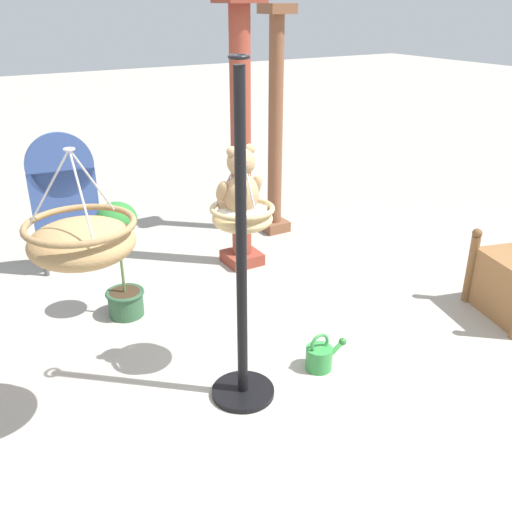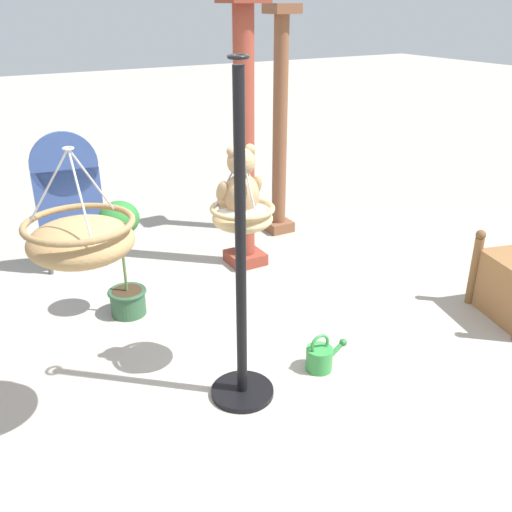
{
  "view_description": "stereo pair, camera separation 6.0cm",
  "coord_description": "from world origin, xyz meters",
  "px_view_note": "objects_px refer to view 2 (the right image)",
  "views": [
    {
      "loc": [
        -1.79,
        -2.89,
        2.53
      ],
      "look_at": [
        -0.03,
        0.06,
        0.96
      ],
      "focal_mm": 39.35,
      "sensor_mm": 36.0,
      "label": 1
    },
    {
      "loc": [
        -1.73,
        -2.92,
        2.53
      ],
      "look_at": [
        -0.03,
        0.06,
        0.96
      ],
      "focal_mm": 39.35,
      "sensor_mm": 36.0,
      "label": 2
    }
  ],
  "objects_px": {
    "hanging_basket_with_teddy": "(243,216)",
    "greenhouse_pillar_right": "(280,130)",
    "greenhouse_pillar_left": "(244,145)",
    "display_sign_board": "(68,191)",
    "teddy_bear": "(241,186)",
    "display_pole_central": "(241,309)",
    "watering_can": "(320,357)",
    "hanging_basket_left_high": "(81,239)",
    "potted_plant_fern_front": "(123,257)"
  },
  "relations": [
    {
      "from": "hanging_basket_with_teddy",
      "to": "greenhouse_pillar_right",
      "type": "xyz_separation_m",
      "value": [
        1.7,
        2.25,
        -0.03
      ]
    },
    {
      "from": "greenhouse_pillar_left",
      "to": "display_sign_board",
      "type": "bearing_deg",
      "value": 155.55
    },
    {
      "from": "greenhouse_pillar_right",
      "to": "display_sign_board",
      "type": "height_order",
      "value": "greenhouse_pillar_right"
    },
    {
      "from": "greenhouse_pillar_left",
      "to": "greenhouse_pillar_right",
      "type": "relative_size",
      "value": 1.04
    },
    {
      "from": "teddy_bear",
      "to": "greenhouse_pillar_left",
      "type": "relative_size",
      "value": 0.18
    },
    {
      "from": "display_pole_central",
      "to": "watering_can",
      "type": "xyz_separation_m",
      "value": [
        0.65,
        -0.03,
        -0.58
      ]
    },
    {
      "from": "display_pole_central",
      "to": "watering_can",
      "type": "relative_size",
      "value": 6.48
    },
    {
      "from": "display_sign_board",
      "to": "watering_can",
      "type": "bearing_deg",
      "value": -66.27
    },
    {
      "from": "display_pole_central",
      "to": "teddy_bear",
      "type": "height_order",
      "value": "display_pole_central"
    },
    {
      "from": "display_pole_central",
      "to": "hanging_basket_with_teddy",
      "type": "xyz_separation_m",
      "value": [
        0.15,
        0.25,
        0.54
      ]
    },
    {
      "from": "watering_can",
      "to": "hanging_basket_with_teddy",
      "type": "bearing_deg",
      "value": 151.11
    },
    {
      "from": "display_sign_board",
      "to": "hanging_basket_left_high",
      "type": "bearing_deg",
      "value": -99.65
    },
    {
      "from": "greenhouse_pillar_left",
      "to": "potted_plant_fern_front",
      "type": "distance_m",
      "value": 1.62
    },
    {
      "from": "display_pole_central",
      "to": "greenhouse_pillar_right",
      "type": "height_order",
      "value": "greenhouse_pillar_right"
    },
    {
      "from": "hanging_basket_left_high",
      "to": "greenhouse_pillar_right",
      "type": "relative_size",
      "value": 0.26
    },
    {
      "from": "greenhouse_pillar_left",
      "to": "hanging_basket_left_high",
      "type": "bearing_deg",
      "value": -138.72
    },
    {
      "from": "hanging_basket_with_teddy",
      "to": "watering_can",
      "type": "bearing_deg",
      "value": -28.89
    },
    {
      "from": "display_pole_central",
      "to": "display_sign_board",
      "type": "height_order",
      "value": "display_pole_central"
    },
    {
      "from": "hanging_basket_with_teddy",
      "to": "teddy_bear",
      "type": "height_order",
      "value": "teddy_bear"
    },
    {
      "from": "display_pole_central",
      "to": "watering_can",
      "type": "height_order",
      "value": "display_pole_central"
    },
    {
      "from": "hanging_basket_left_high",
      "to": "display_sign_board",
      "type": "bearing_deg",
      "value": 80.35
    },
    {
      "from": "display_pole_central",
      "to": "hanging_basket_with_teddy",
      "type": "bearing_deg",
      "value": 59.04
    },
    {
      "from": "greenhouse_pillar_right",
      "to": "potted_plant_fern_front",
      "type": "distance_m",
      "value": 2.5
    },
    {
      "from": "teddy_bear",
      "to": "potted_plant_fern_front",
      "type": "bearing_deg",
      "value": 112.22
    },
    {
      "from": "teddy_bear",
      "to": "hanging_basket_left_high",
      "type": "bearing_deg",
      "value": -173.5
    },
    {
      "from": "greenhouse_pillar_left",
      "to": "display_pole_central",
      "type": "bearing_deg",
      "value": -119.26
    },
    {
      "from": "hanging_basket_with_teddy",
      "to": "greenhouse_pillar_left",
      "type": "xyz_separation_m",
      "value": [
        0.91,
        1.64,
        0.02
      ]
    },
    {
      "from": "hanging_basket_with_teddy",
      "to": "teddy_bear",
      "type": "relative_size",
      "value": 1.11
    },
    {
      "from": "teddy_bear",
      "to": "display_sign_board",
      "type": "distance_m",
      "value": 2.49
    },
    {
      "from": "display_pole_central",
      "to": "hanging_basket_with_teddy",
      "type": "height_order",
      "value": "display_pole_central"
    },
    {
      "from": "hanging_basket_left_high",
      "to": "display_sign_board",
      "type": "distance_m",
      "value": 2.54
    },
    {
      "from": "watering_can",
      "to": "teddy_bear",
      "type": "bearing_deg",
      "value": 149.13
    },
    {
      "from": "potted_plant_fern_front",
      "to": "display_sign_board",
      "type": "height_order",
      "value": "display_sign_board"
    },
    {
      "from": "display_sign_board",
      "to": "greenhouse_pillar_right",
      "type": "bearing_deg",
      "value": -2.51
    },
    {
      "from": "potted_plant_fern_front",
      "to": "watering_can",
      "type": "distance_m",
      "value": 1.86
    },
    {
      "from": "hanging_basket_with_teddy",
      "to": "potted_plant_fern_front",
      "type": "distance_m",
      "value": 1.49
    },
    {
      "from": "display_pole_central",
      "to": "greenhouse_pillar_right",
      "type": "bearing_deg",
      "value": 53.59
    },
    {
      "from": "teddy_bear",
      "to": "display_pole_central",
      "type": "bearing_deg",
      "value": -118.79
    },
    {
      "from": "hanging_basket_with_teddy",
      "to": "teddy_bear",
      "type": "xyz_separation_m",
      "value": [
        0.0,
        0.02,
        0.2
      ]
    },
    {
      "from": "teddy_bear",
      "to": "potted_plant_fern_front",
      "type": "height_order",
      "value": "teddy_bear"
    },
    {
      "from": "teddy_bear",
      "to": "hanging_basket_left_high",
      "type": "distance_m",
      "value": 1.09
    },
    {
      "from": "display_pole_central",
      "to": "watering_can",
      "type": "bearing_deg",
      "value": -2.27
    },
    {
      "from": "display_pole_central",
      "to": "greenhouse_pillar_left",
      "type": "bearing_deg",
      "value": 60.74
    },
    {
      "from": "greenhouse_pillar_left",
      "to": "watering_can",
      "type": "xyz_separation_m",
      "value": [
        -0.41,
        -1.92,
        -1.15
      ]
    },
    {
      "from": "display_sign_board",
      "to": "watering_can",
      "type": "relative_size",
      "value": 4.06
    },
    {
      "from": "display_sign_board",
      "to": "potted_plant_fern_front",
      "type": "bearing_deg",
      "value": -81.68
    },
    {
      "from": "display_pole_central",
      "to": "display_sign_board",
      "type": "relative_size",
      "value": 1.59
    },
    {
      "from": "display_pole_central",
      "to": "teddy_bear",
      "type": "relative_size",
      "value": 4.78
    },
    {
      "from": "watering_can",
      "to": "display_sign_board",
      "type": "bearing_deg",
      "value": 113.73
    },
    {
      "from": "display_pole_central",
      "to": "greenhouse_pillar_right",
      "type": "xyz_separation_m",
      "value": [
        1.85,
        2.5,
        0.52
      ]
    }
  ]
}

